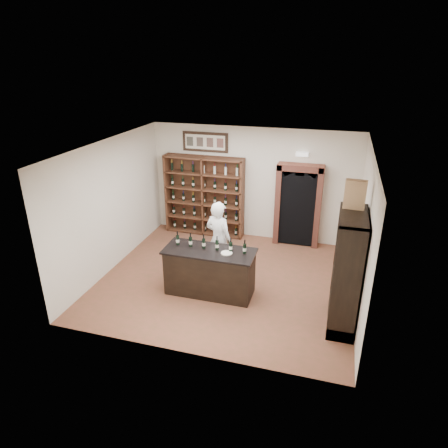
# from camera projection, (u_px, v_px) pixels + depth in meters

# --- Properties ---
(floor) EXTENTS (5.50, 5.50, 0.00)m
(floor) POSITION_uv_depth(u_px,v_px,m) (227.00, 279.00, 9.00)
(floor) COLOR brown
(floor) RESTS_ON ground
(ceiling) EXTENTS (5.50, 5.50, 0.00)m
(ceiling) POSITION_uv_depth(u_px,v_px,m) (227.00, 147.00, 7.82)
(ceiling) COLOR white
(ceiling) RESTS_ON wall_back
(wall_back) EXTENTS (5.50, 0.04, 3.00)m
(wall_back) POSITION_uv_depth(u_px,v_px,m) (253.00, 184.00, 10.62)
(wall_back) COLOR beige
(wall_back) RESTS_ON ground
(wall_left) EXTENTS (0.04, 5.00, 3.00)m
(wall_left) POSITION_uv_depth(u_px,v_px,m) (111.00, 205.00, 9.12)
(wall_left) COLOR beige
(wall_left) RESTS_ON ground
(wall_right) EXTENTS (0.04, 5.00, 3.00)m
(wall_right) POSITION_uv_depth(u_px,v_px,m) (364.00, 233.00, 7.70)
(wall_right) COLOR beige
(wall_right) RESTS_ON ground
(wine_shelf) EXTENTS (2.20, 0.38, 2.20)m
(wine_shelf) POSITION_uv_depth(u_px,v_px,m) (205.00, 196.00, 10.96)
(wine_shelf) COLOR #542D1D
(wine_shelf) RESTS_ON ground
(framed_picture) EXTENTS (1.25, 0.04, 0.52)m
(framed_picture) POSITION_uv_depth(u_px,v_px,m) (205.00, 142.00, 10.51)
(framed_picture) COLOR black
(framed_picture) RESTS_ON wall_back
(arched_doorway) EXTENTS (1.17, 0.35, 2.17)m
(arched_doorway) POSITION_uv_depth(u_px,v_px,m) (298.00, 203.00, 10.29)
(arched_doorway) COLOR black
(arched_doorway) RESTS_ON ground
(emergency_light) EXTENTS (0.30, 0.10, 0.10)m
(emergency_light) POSITION_uv_depth(u_px,v_px,m) (302.00, 154.00, 9.87)
(emergency_light) COLOR white
(emergency_light) RESTS_ON wall_back
(tasting_counter) EXTENTS (1.88, 0.78, 1.00)m
(tasting_counter) POSITION_uv_depth(u_px,v_px,m) (210.00, 272.00, 8.33)
(tasting_counter) COLOR black
(tasting_counter) RESTS_ON ground
(counter_bottle_0) EXTENTS (0.07, 0.07, 0.30)m
(counter_bottle_0) POSITION_uv_depth(u_px,v_px,m) (178.00, 240.00, 8.33)
(counter_bottle_0) COLOR black
(counter_bottle_0) RESTS_ON tasting_counter
(counter_bottle_1) EXTENTS (0.07, 0.07, 0.30)m
(counter_bottle_1) POSITION_uv_depth(u_px,v_px,m) (191.00, 242.00, 8.26)
(counter_bottle_1) COLOR black
(counter_bottle_1) RESTS_ON tasting_counter
(counter_bottle_2) EXTENTS (0.07, 0.07, 0.30)m
(counter_bottle_2) POSITION_uv_depth(u_px,v_px,m) (204.00, 243.00, 8.18)
(counter_bottle_2) COLOR black
(counter_bottle_2) RESTS_ON tasting_counter
(counter_bottle_3) EXTENTS (0.07, 0.07, 0.30)m
(counter_bottle_3) POSITION_uv_depth(u_px,v_px,m) (217.00, 245.00, 8.11)
(counter_bottle_3) COLOR black
(counter_bottle_3) RESTS_ON tasting_counter
(counter_bottle_4) EXTENTS (0.07, 0.07, 0.30)m
(counter_bottle_4) POSITION_uv_depth(u_px,v_px,m) (231.00, 247.00, 8.04)
(counter_bottle_4) COLOR black
(counter_bottle_4) RESTS_ON tasting_counter
(counter_bottle_5) EXTENTS (0.07, 0.07, 0.30)m
(counter_bottle_5) POSITION_uv_depth(u_px,v_px,m) (245.00, 249.00, 7.96)
(counter_bottle_5) COLOR black
(counter_bottle_5) RESTS_ON tasting_counter
(side_cabinet) EXTENTS (0.48, 1.20, 2.20)m
(side_cabinet) POSITION_uv_depth(u_px,v_px,m) (347.00, 288.00, 7.26)
(side_cabinet) COLOR black
(side_cabinet) RESTS_ON ground
(shopkeeper) EXTENTS (0.75, 0.61, 1.79)m
(shopkeeper) POSITION_uv_depth(u_px,v_px,m) (219.00, 240.00, 8.84)
(shopkeeper) COLOR white
(shopkeeper) RESTS_ON ground
(plate) EXTENTS (0.23, 0.23, 0.02)m
(plate) POSITION_uv_depth(u_px,v_px,m) (227.00, 253.00, 7.99)
(plate) COLOR beige
(plate) RESTS_ON tasting_counter
(wine_crate) EXTENTS (0.37, 0.17, 0.51)m
(wine_crate) POSITION_uv_depth(u_px,v_px,m) (355.00, 194.00, 6.87)
(wine_crate) COLOR tan
(wine_crate) RESTS_ON side_cabinet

